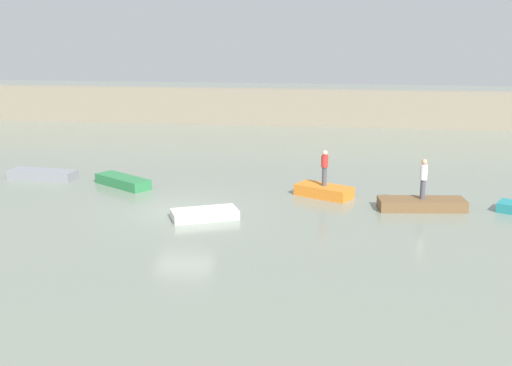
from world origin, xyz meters
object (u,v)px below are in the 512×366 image
Objects in this scene: person_white_shirt at (424,177)px; person_red_shirt at (325,166)px; rowboat_green at (123,181)px; rowboat_white at (205,214)px; rowboat_orange at (324,191)px; rowboat_brown at (422,204)px; rowboat_grey at (42,174)px.

person_white_shirt is 1.05× the size of person_red_shirt.
rowboat_green is at bearing 176.29° from person_red_shirt.
rowboat_green reaches higher than rowboat_white.
person_red_shirt is at bearing 16.02° from rowboat_white.
rowboat_orange reaches higher than rowboat_white.
person_white_shirt reaches higher than person_red_shirt.
person_white_shirt is at bearing 25.20° from rowboat_green.
rowboat_orange is at bearing 16.02° from rowboat_white.
rowboat_white is at bearing -164.66° from person_white_shirt.
rowboat_grey is at bearing 163.87° from rowboat_brown.
rowboat_orange reaches higher than rowboat_brown.
rowboat_orange reaches higher than rowboat_grey.
rowboat_green is (4.70, -0.98, 0.01)m from rowboat_grey.
person_white_shirt reaches higher than rowboat_green.
person_red_shirt reaches higher than rowboat_grey.
person_red_shirt is (4.85, 4.11, 1.29)m from rowboat_white.
rowboat_brown is at bearing -3.91° from rowboat_grey.
person_red_shirt is at bearing 159.65° from person_white_shirt.
rowboat_brown reaches higher than rowboat_white.
rowboat_white is at bearing -139.74° from person_red_shirt.
rowboat_grey is at bearing 170.37° from person_white_shirt.
person_white_shirt is (9.15, 2.51, 1.30)m from rowboat_white.
rowboat_white is (5.18, -4.76, -0.05)m from rowboat_green.
rowboat_green is 1.92× the size of person_red_shirt.
rowboat_white is 6.48m from person_red_shirt.
rowboat_grey is 2.09× the size of person_red_shirt.
rowboat_white is at bearing -112.15° from rowboat_orange.
rowboat_orange is 1.22m from person_red_shirt.
rowboat_white is 6.36m from rowboat_orange.
person_white_shirt is (4.30, -1.60, 1.22)m from rowboat_orange.
rowboat_green is 1.19× the size of rowboat_white.
person_red_shirt is at bearing -0.60° from rowboat_grey.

